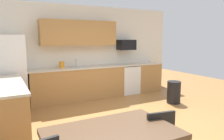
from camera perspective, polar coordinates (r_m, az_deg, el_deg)
name	(u,v)px	position (r m, az deg, el deg)	size (l,w,h in m)	color
ground_plane	(135,125)	(4.55, 6.06, -14.25)	(12.00, 12.00, 0.00)	#9E6B38
wall_back	(87,52)	(6.57, -6.73, 4.89)	(5.80, 0.10, 2.70)	silver
cabinet_run_back	(79,84)	(6.23, -8.87, -3.70)	(2.70, 0.60, 0.90)	#AD7A42
cabinet_run_back_right	(146,77)	(7.33, 8.98, -1.88)	(0.85, 0.60, 0.90)	#AD7A42
cabinet_run_left	(7,109)	(4.47, -26.15, -9.36)	(0.60, 2.00, 0.90)	#AD7A42
countertop_back	(91,67)	(6.29, -5.52, 0.82)	(4.80, 0.64, 0.04)	beige
countertop_left	(5,84)	(4.35, -26.55, -3.45)	(0.64, 2.00, 0.04)	beige
upper_cabinets_back	(79,33)	(6.25, -8.68, 9.72)	(2.20, 0.34, 0.70)	#AD7A42
refrigerator	(9,73)	(5.76, -25.70, -0.74)	(0.76, 0.70, 1.83)	white
oven_range	(128,79)	(6.93, 4.16, -2.36)	(0.60, 0.60, 0.91)	white
microwave	(126,45)	(6.89, 3.82, 6.70)	(0.54, 0.36, 0.32)	black
sink_basin	(78,69)	(6.16, -8.97, 0.21)	(0.48, 0.40, 0.14)	#A5A8AD
sink_faucet	(76,63)	(6.31, -9.53, 1.86)	(0.02, 0.02, 0.24)	#B2B5BA
dining_table	(112,137)	(2.40, 0.00, -17.31)	(1.40, 0.90, 0.77)	brown
trash_bin	(174,92)	(6.08, 16.11, -5.69)	(0.36, 0.36, 0.60)	black
kettle	(62,65)	(6.06, -13.24, 1.29)	(0.14, 0.14, 0.20)	orange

